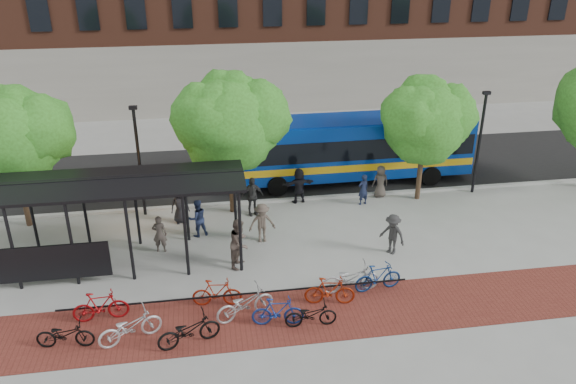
{
  "coord_description": "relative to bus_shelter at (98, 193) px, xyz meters",
  "views": [
    {
      "loc": [
        -4.09,
        -20.24,
        11.62
      ],
      "look_at": [
        -0.67,
        1.54,
        1.6
      ],
      "focal_mm": 35.0,
      "sensor_mm": 36.0,
      "label": 1
    }
  ],
  "objects": [
    {
      "name": "bike_6",
      "position": [
        5.02,
        -4.32,
        -2.46
      ],
      "size": [
        2.19,
        1.39,
        1.09
      ],
      "primitive_type": "imported",
      "rotation": [
        0.0,
        0.0,
        1.92
      ],
      "color": "#A2A2A5",
      "rests_on": "ground"
    },
    {
      "name": "bus_shelter",
      "position": [
        0.0,
        0.0,
        0.0
      ],
      "size": [
        10.6,
        3.07,
        3.6
      ],
      "color": "black",
      "rests_on": "ground"
    },
    {
      "name": "bike_11",
      "position": [
        9.87,
        -3.47,
        -2.46
      ],
      "size": [
        1.84,
        0.74,
        1.07
      ],
      "primitive_type": "imported",
      "rotation": [
        0.0,
        0.0,
        1.71
      ],
      "color": "navy",
      "rests_on": "ground"
    },
    {
      "name": "bike_2",
      "position": [
        1.36,
        -4.96,
        -2.47
      ],
      "size": [
        2.15,
        1.42,
        1.07
      ],
      "primitive_type": "imported",
      "rotation": [
        0.0,
        0.0,
        1.96
      ],
      "color": "#BABABD",
      "rests_on": "ground"
    },
    {
      "name": "brick_strip",
      "position": [
        6.13,
        -4.52,
        -3.0
      ],
      "size": [
        24.0,
        3.0,
        0.01
      ],
      "primitive_type": "cube",
      "color": "maroon",
      "rests_on": "ground"
    },
    {
      "name": "bike_9",
      "position": [
        7.97,
        -4.02,
        -2.47
      ],
      "size": [
        1.81,
        0.77,
        1.05
      ],
      "primitive_type": "imported",
      "rotation": [
        0.0,
        0.0,
        1.41
      ],
      "color": "maroon",
      "rests_on": "ground"
    },
    {
      "name": "pedestrian_5",
      "position": [
        8.35,
        4.28,
        -2.14
      ],
      "size": [
        1.66,
        0.75,
        1.72
      ],
      "primitive_type": "imported",
      "rotation": [
        0.0,
        0.0,
        3.3
      ],
      "color": "black",
      "rests_on": "ground"
    },
    {
      "name": "bike_8",
      "position": [
        7.1,
        -5.11,
        -2.55
      ],
      "size": [
        1.72,
        0.63,
        0.9
      ],
      "primitive_type": "imported",
      "rotation": [
        0.0,
        0.0,
        1.55
      ],
      "color": "black",
      "rests_on": "ground"
    },
    {
      "name": "bus",
      "position": [
        11.4,
        6.55,
        -1.08
      ],
      "size": [
        12.43,
        3.05,
        3.35
      ],
      "rotation": [
        0.0,
        0.0,
        0.01
      ],
      "color": "#08329A",
      "rests_on": "ground"
    },
    {
      "name": "lamp_post_left",
      "position": [
        1.13,
        4.08,
        -0.25
      ],
      "size": [
        0.35,
        0.2,
        5.12
      ],
      "color": "black",
      "rests_on": "ground"
    },
    {
      "name": "bike_7",
      "position": [
        6.04,
        -4.89,
        -2.48
      ],
      "size": [
        1.76,
        0.67,
        1.03
      ],
      "primitive_type": "imported",
      "rotation": [
        0.0,
        0.0,
        1.46
      ],
      "color": "navy",
      "rests_on": "ground"
    },
    {
      "name": "tree_c",
      "position": [
        14.22,
        3.83,
        1.06
      ],
      "size": [
        4.66,
        3.8,
        5.92
      ],
      "color": "#382619",
      "rests_on": "ground"
    },
    {
      "name": "pedestrian_2",
      "position": [
        3.54,
        1.65,
        -2.17
      ],
      "size": [
        0.97,
        0.86,
        1.66
      ],
      "primitive_type": "imported",
      "rotation": [
        0.0,
        0.0,
        3.49
      ],
      "color": "#1E2848",
      "rests_on": "ground"
    },
    {
      "name": "pedestrian_9",
      "position": [
        11.2,
        -1.02,
        -2.15
      ],
      "size": [
        1.19,
        1.25,
        1.71
      ],
      "primitive_type": "imported",
      "rotation": [
        0.0,
        0.0,
        5.41
      ],
      "color": "#2B2B2B",
      "rests_on": "ground"
    },
    {
      "name": "bike_0",
      "position": [
        -0.6,
        -4.95,
        -2.53
      ],
      "size": [
        1.84,
        0.8,
        0.94
      ],
      "primitive_type": "imported",
      "rotation": [
        0.0,
        0.0,
        1.47
      ],
      "color": "black",
      "rests_on": "ground"
    },
    {
      "name": "pedestrian_6",
      "position": [
        12.38,
        4.28,
        -2.2
      ],
      "size": [
        0.8,
        0.53,
        1.6
      ],
      "primitive_type": "imported",
      "rotation": [
        0.0,
        0.0,
        3.17
      ],
      "color": "#474039",
      "rests_on": "ground"
    },
    {
      "name": "pedestrian_1",
      "position": [
        2.02,
        0.55,
        -2.2
      ],
      "size": [
        0.63,
        0.46,
        1.59
      ],
      "primitive_type": "imported",
      "rotation": [
        0.0,
        0.0,
        3.01
      ],
      "color": "#423A35",
      "rests_on": "ground"
    },
    {
      "name": "pedestrian_8",
      "position": [
        5.12,
        -1.02,
        -2.01
      ],
      "size": [
        1.09,
        1.19,
        1.98
      ],
      "primitive_type": "imported",
      "rotation": [
        0.0,
        0.0,
        1.13
      ],
      "color": "brown",
      "rests_on": "ground"
    },
    {
      "name": "pedestrian_4",
      "position": [
        6.01,
        3.3,
        -2.08
      ],
      "size": [
        1.15,
        0.7,
        1.83
      ],
      "primitive_type": "imported",
      "rotation": [
        0.0,
        0.0,
        6.54
      ],
      "color": "#2A2A2A",
      "rests_on": "ground"
    },
    {
      "name": "curb",
      "position": [
        8.13,
        4.48,
        -2.94
      ],
      "size": [
        160.0,
        0.25,
        0.12
      ],
      "primitive_type": "cube",
      "color": "#B7B7B2",
      "rests_on": "ground"
    },
    {
      "name": "lamp_post_right",
      "position": [
        17.13,
        4.08,
        -0.25
      ],
      "size": [
        0.35,
        0.2,
        5.12
      ],
      "color": "black",
      "rests_on": "ground"
    },
    {
      "name": "bike_1",
      "position": [
        0.3,
        -3.73,
        -2.45
      ],
      "size": [
        1.84,
        0.63,
        1.09
      ],
      "primitive_type": "imported",
      "rotation": [
        0.0,
        0.0,
        1.64
      ],
      "color": "maroon",
      "rests_on": "ground"
    },
    {
      "name": "asphalt_street",
      "position": [
        8.13,
        8.48,
        -2.99
      ],
      "size": [
        160.0,
        8.0,
        0.01
      ],
      "primitive_type": "cube",
      "color": "black",
      "rests_on": "ground"
    },
    {
      "name": "pedestrian_7",
      "position": [
        11.31,
        3.56,
        -2.24
      ],
      "size": [
        0.65,
        0.54,
        1.53
      ],
      "primitive_type": "imported",
      "rotation": [
        0.0,
        0.0,
        3.5
      ],
      "color": "#1A213D",
      "rests_on": "ground"
    },
    {
      "name": "pedestrian_3",
      "position": [
        6.18,
        0.74,
        -2.14
      ],
      "size": [
        1.15,
        0.71,
        1.72
      ],
      "primitive_type": "imported",
      "rotation": [
        0.0,
        0.0,
        0.06
      ],
      "color": "#50453B",
      "rests_on": "ground"
    },
    {
      "name": "tree_b",
      "position": [
        5.23,
        3.83,
        1.46
      ],
      "size": [
        5.15,
        4.2,
        6.47
      ],
      "color": "#382619",
      "rests_on": "ground"
    },
    {
      "name": "bike_rack_rail",
      "position": [
        4.83,
        -3.62,
        -3.0
      ],
      "size": [
        12.0,
        0.05,
        0.95
      ],
      "primitive_type": "cube",
      "color": "black",
      "rests_on": "ground"
    },
    {
      "name": "pedestrian_0",
      "position": [
        2.78,
        3.03,
        -2.17
      ],
      "size": [
        0.87,
        0.62,
        1.65
      ],
      "primitive_type": "imported",
      "rotation": [
        0.0,
        0.0,
        0.12
      ],
      "color": "black",
      "rests_on": "ground"
    },
    {
      "name": "tree_a",
      "position": [
        -3.77,
        3.83,
        1.24
      ],
      "size": [
        4.9,
        4.0,
        6.18
      ],
      "color": "#382619",
      "rests_on": "ground"
    },
    {
      "name": "bike_5",
      "position": [
        4.13,
        -3.51,
        -2.49
      ],
      "size": [
        1.75,
        0.68,
        1.03
      ],
      "primitive_type": "imported",
      "rotation": [
        0.0,
        0.0,
        1.45
      ],
      "color": "maroon",
      "rests_on": "ground"
    },
    {
      "name": "ground",
      "position": [
        8.13,
        0.48,
        -3.0
      ],
      "size": [
        160.0,
        160.0,
        0.0
      ],
      "primitive_type": "plane",
      "color": "#9E9E99",
      "rests_on": "ground"
    },
    {
      "name": "bike_4",
      "position": [
        3.18,
        -5.42,
        -2.47
      ],
      "size": [
        2.11,
        1.23,
        1.05
      ],
      "primitive_type": "imported",
      "rotation": [
        0.0,
        0.0,
        1.85
      ],
      "color": "black",
      "rests_on": "ground"
    },
    {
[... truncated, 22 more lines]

